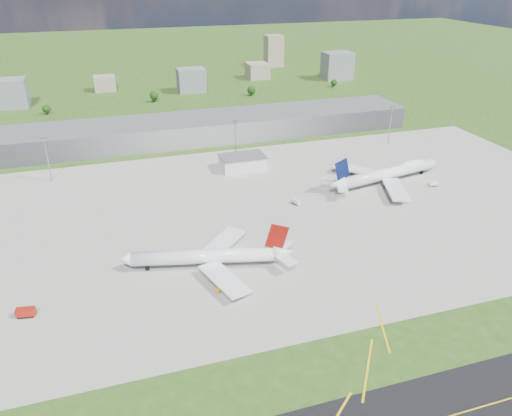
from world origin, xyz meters
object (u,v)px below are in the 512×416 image
object	(u,v)px
tug_yellow	(218,289)
van_white_far	(433,184)
crash_tender	(26,313)
van_white_near	(296,202)
airliner_blue_quad	(389,173)
airliner_red_twin	(209,257)

from	to	relation	value
tug_yellow	van_white_far	bearing A→B (deg)	-31.00
crash_tender	van_white_near	world-z (taller)	crash_tender
tug_yellow	airliner_blue_quad	bearing A→B (deg)	-22.69
airliner_red_twin	van_white_far	size ratio (longest dim) A/B	13.95
tug_yellow	van_white_near	xyz separation A→B (m)	(56.74, 62.27, 0.44)
airliner_blue_quad	tug_yellow	world-z (taller)	airliner_blue_quad
crash_tender	tug_yellow	size ratio (longest dim) A/B	1.94
airliner_blue_quad	crash_tender	size ratio (longest dim) A/B	11.37
airliner_red_twin	crash_tender	distance (m)	70.26
van_white_near	airliner_blue_quad	bearing A→B (deg)	-102.67
crash_tender	tug_yellow	distance (m)	68.93
airliner_blue_quad	crash_tender	distance (m)	198.18
airliner_blue_quad	tug_yellow	distance (m)	138.70
airliner_red_twin	van_white_far	bearing A→B (deg)	-149.05
van_white_far	crash_tender	bearing A→B (deg)	-159.16
crash_tender	tug_yellow	bearing A→B (deg)	4.76
airliner_blue_quad	airliner_red_twin	bearing A→B (deg)	-165.13
airliner_red_twin	airliner_blue_quad	xyz separation A→B (m)	(117.19, 55.84, 0.52)
airliner_red_twin	airliner_blue_quad	distance (m)	129.82
tug_yellow	van_white_near	size ratio (longest dim) A/B	0.65
airliner_blue_quad	van_white_near	size ratio (longest dim) A/B	14.38
airliner_red_twin	van_white_near	xyz separation A→B (m)	(56.12, 45.08, -3.88)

